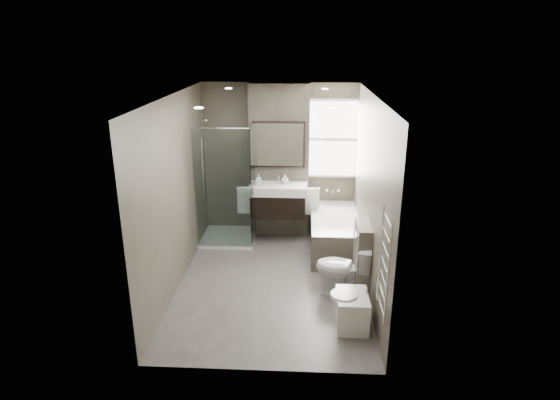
# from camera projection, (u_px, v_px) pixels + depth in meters

# --- Properties ---
(room) EXTENTS (2.70, 3.90, 2.70)m
(room) POSITION_uv_depth(u_px,v_px,m) (272.00, 195.00, 6.25)
(room) COLOR #57514F
(room) RESTS_ON ground
(vanity_pier) EXTENTS (1.00, 0.25, 2.60)m
(vanity_pier) POSITION_uv_depth(u_px,v_px,m) (279.00, 162.00, 7.92)
(vanity_pier) COLOR #50493F
(vanity_pier) RESTS_ON ground
(vanity) EXTENTS (0.95, 0.47, 0.66)m
(vanity) POSITION_uv_depth(u_px,v_px,m) (278.00, 199.00, 7.78)
(vanity) COLOR black
(vanity) RESTS_ON vanity_pier
(mirror_cabinet) EXTENTS (0.86, 0.08, 0.76)m
(mirror_cabinet) POSITION_uv_depth(u_px,v_px,m) (279.00, 144.00, 7.66)
(mirror_cabinet) COLOR black
(mirror_cabinet) RESTS_ON vanity_pier
(towel_left) EXTENTS (0.24, 0.06, 0.44)m
(towel_left) POSITION_uv_depth(u_px,v_px,m) (245.00, 200.00, 7.79)
(towel_left) COLOR white
(towel_left) RESTS_ON vanity_pier
(towel_right) EXTENTS (0.24, 0.06, 0.44)m
(towel_right) POSITION_uv_depth(u_px,v_px,m) (312.00, 202.00, 7.74)
(towel_right) COLOR white
(towel_right) RESTS_ON vanity_pier
(shower_enclosure) EXTENTS (0.90, 0.90, 2.00)m
(shower_enclosure) POSITION_uv_depth(u_px,v_px,m) (233.00, 214.00, 7.82)
(shower_enclosure) COLOR white
(shower_enclosure) RESTS_ON ground
(bathtub) EXTENTS (0.75, 1.60, 0.57)m
(bathtub) POSITION_uv_depth(u_px,v_px,m) (334.00, 232.00, 7.56)
(bathtub) COLOR #50493F
(bathtub) RESTS_ON ground
(window) EXTENTS (0.98, 0.06, 1.33)m
(window) POSITION_uv_depth(u_px,v_px,m) (333.00, 139.00, 7.85)
(window) COLOR white
(window) RESTS_ON room
(toilet) EXTENTS (0.82, 0.58, 0.76)m
(toilet) POSITION_uv_depth(u_px,v_px,m) (344.00, 268.00, 6.23)
(toilet) COLOR white
(toilet) RESTS_ON ground
(cistern_box) EXTENTS (0.19, 0.55, 1.00)m
(cistern_box) POSITION_uv_depth(u_px,v_px,m) (362.00, 259.00, 6.22)
(cistern_box) COLOR #50493F
(cistern_box) RESTS_ON ground
(bidet) EXTENTS (0.44, 0.52, 0.54)m
(bidet) POSITION_uv_depth(u_px,v_px,m) (351.00, 309.00, 5.58)
(bidet) COLOR white
(bidet) RESTS_ON ground
(towel_radiator) EXTENTS (0.03, 0.49, 1.10)m
(towel_radiator) POSITION_uv_depth(u_px,v_px,m) (384.00, 264.00, 4.74)
(towel_radiator) COLOR silver
(towel_radiator) RESTS_ON room
(soap_bottle_a) EXTENTS (0.08, 0.08, 0.17)m
(soap_bottle_a) POSITION_uv_depth(u_px,v_px,m) (259.00, 180.00, 7.65)
(soap_bottle_a) COLOR white
(soap_bottle_a) RESTS_ON vanity
(soap_bottle_b) EXTENTS (0.12, 0.12, 0.16)m
(soap_bottle_b) POSITION_uv_depth(u_px,v_px,m) (285.00, 179.00, 7.72)
(soap_bottle_b) COLOR white
(soap_bottle_b) RESTS_ON vanity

